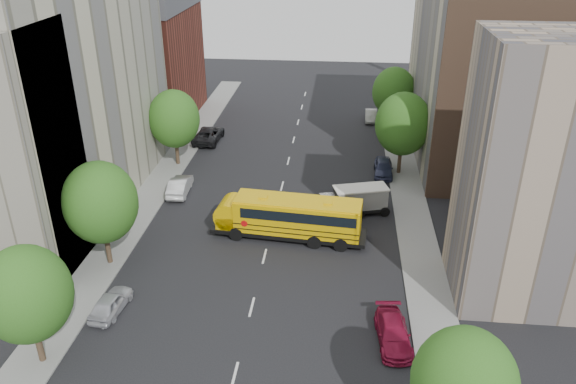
# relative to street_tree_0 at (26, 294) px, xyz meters

# --- Properties ---
(ground) EXTENTS (120.00, 120.00, 0.00)m
(ground) POSITION_rel_street_tree_0_xyz_m (11.00, 14.00, -4.64)
(ground) COLOR black
(ground) RESTS_ON ground
(sidewalk_left) EXTENTS (3.00, 80.00, 0.12)m
(sidewalk_left) POSITION_rel_street_tree_0_xyz_m (-0.50, 19.00, -4.58)
(sidewalk_left) COLOR slate
(sidewalk_left) RESTS_ON ground
(sidewalk_right) EXTENTS (3.00, 80.00, 0.12)m
(sidewalk_right) POSITION_rel_street_tree_0_xyz_m (22.50, 19.00, -4.58)
(sidewalk_right) COLOR slate
(sidewalk_right) RESTS_ON ground
(lane_markings) EXTENTS (0.15, 64.00, 0.01)m
(lane_markings) POSITION_rel_street_tree_0_xyz_m (11.00, 24.00, -4.64)
(lane_markings) COLOR silver
(lane_markings) RESTS_ON ground
(building_left_cream) EXTENTS (10.00, 26.00, 20.00)m
(building_left_cream) POSITION_rel_street_tree_0_xyz_m (-7.00, 20.00, 5.36)
(building_left_cream) COLOR #BCB697
(building_left_cream) RESTS_ON ground
(building_left_redbrick) EXTENTS (10.00, 15.00, 13.00)m
(building_left_redbrick) POSITION_rel_street_tree_0_xyz_m (-7.00, 42.00, 1.86)
(building_left_redbrick) COLOR maroon
(building_left_redbrick) RESTS_ON ground
(building_right_near) EXTENTS (10.00, 7.00, 17.00)m
(building_right_near) POSITION_rel_street_tree_0_xyz_m (29.00, 9.50, 3.86)
(building_right_near) COLOR tan
(building_right_near) RESTS_ON ground
(building_right_far) EXTENTS (10.00, 22.00, 18.00)m
(building_right_far) POSITION_rel_street_tree_0_xyz_m (29.00, 34.00, 4.36)
(building_right_far) COLOR #B5AA8D
(building_right_far) RESTS_ON ground
(building_right_sidewall) EXTENTS (10.10, 0.30, 18.00)m
(building_right_sidewall) POSITION_rel_street_tree_0_xyz_m (29.00, 23.00, 4.36)
(building_right_sidewall) COLOR brown
(building_right_sidewall) RESTS_ON ground
(street_tree_0) EXTENTS (4.80, 4.80, 7.41)m
(street_tree_0) POSITION_rel_street_tree_0_xyz_m (0.00, 0.00, 0.00)
(street_tree_0) COLOR #38281C
(street_tree_0) RESTS_ON ground
(street_tree_1) EXTENTS (5.12, 5.12, 7.90)m
(street_tree_1) POSITION_rel_street_tree_0_xyz_m (0.00, 10.00, 0.31)
(street_tree_1) COLOR #38281C
(street_tree_1) RESTS_ON ground
(street_tree_2) EXTENTS (4.99, 4.99, 7.71)m
(street_tree_2) POSITION_rel_street_tree_0_xyz_m (0.00, 28.00, 0.19)
(street_tree_2) COLOR #38281C
(street_tree_2) RESTS_ON ground
(street_tree_3) EXTENTS (4.61, 4.61, 7.11)m
(street_tree_3) POSITION_rel_street_tree_0_xyz_m (22.00, -4.00, -0.19)
(street_tree_3) COLOR #38281C
(street_tree_3) RESTS_ON ground
(street_tree_4) EXTENTS (5.25, 5.25, 8.10)m
(street_tree_4) POSITION_rel_street_tree_0_xyz_m (22.00, 28.00, 0.43)
(street_tree_4) COLOR #38281C
(street_tree_4) RESTS_ON ground
(street_tree_5) EXTENTS (4.86, 4.86, 7.51)m
(street_tree_5) POSITION_rel_street_tree_0_xyz_m (22.00, 40.00, 0.06)
(street_tree_5) COLOR #38281C
(street_tree_5) RESTS_ON ground
(school_bus) EXTENTS (12.23, 3.91, 3.39)m
(school_bus) POSITION_rel_street_tree_0_xyz_m (12.42, 14.95, -2.75)
(school_bus) COLOR black
(school_bus) RESTS_ON ground
(safari_truck) EXTENTS (5.86, 3.40, 2.37)m
(safari_truck) POSITION_rel_street_tree_0_xyz_m (17.68, 19.39, -3.38)
(safari_truck) COLOR black
(safari_truck) RESTS_ON ground
(parked_car_0) EXTENTS (1.93, 3.99, 1.31)m
(parked_car_0) POSITION_rel_street_tree_0_xyz_m (2.20, 4.68, -3.98)
(parked_car_0) COLOR #B4B4BB
(parked_car_0) RESTS_ON ground
(parked_car_1) EXTENTS (1.83, 4.61, 1.49)m
(parked_car_1) POSITION_rel_street_tree_0_xyz_m (1.98, 21.65, -3.89)
(parked_car_1) COLOR silver
(parked_car_1) RESTS_ON ground
(parked_car_2) EXTENTS (2.82, 5.74, 1.57)m
(parked_car_2) POSITION_rel_street_tree_0_xyz_m (1.64, 34.67, -3.86)
(parked_car_2) COLOR black
(parked_car_2) RESTS_ON ground
(parked_car_3) EXTENTS (2.27, 4.69, 1.31)m
(parked_car_3) POSITION_rel_street_tree_0_xyz_m (19.80, 3.59, -3.98)
(parked_car_3) COLOR maroon
(parked_car_3) RESTS_ON ground
(parked_car_4) EXTENTS (1.88, 4.40, 1.48)m
(parked_car_4) POSITION_rel_street_tree_0_xyz_m (20.48, 27.53, -3.90)
(parked_car_4) COLOR #303555
(parked_car_4) RESTS_ON ground
(parked_car_5) EXTENTS (1.45, 3.93, 1.29)m
(parked_car_5) POSITION_rel_street_tree_0_xyz_m (19.80, 43.49, -4.00)
(parked_car_5) COLOR #969691
(parked_car_5) RESTS_ON ground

